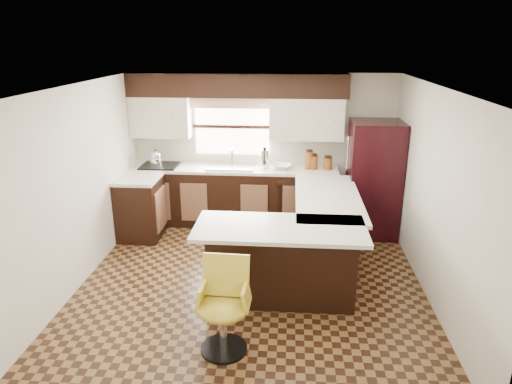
# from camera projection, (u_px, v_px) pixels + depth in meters

# --- Properties ---
(floor) EXTENTS (4.40, 4.40, 0.00)m
(floor) POSITION_uv_depth(u_px,v_px,m) (252.00, 281.00, 5.74)
(floor) COLOR #49301A
(floor) RESTS_ON ground
(ceiling) EXTENTS (4.40, 4.40, 0.00)m
(ceiling) POSITION_uv_depth(u_px,v_px,m) (251.00, 87.00, 4.97)
(ceiling) COLOR silver
(ceiling) RESTS_ON wall_back
(wall_back) EXTENTS (4.40, 0.00, 4.40)m
(wall_back) POSITION_uv_depth(u_px,v_px,m) (263.00, 148.00, 7.43)
(wall_back) COLOR beige
(wall_back) RESTS_ON floor
(wall_front) EXTENTS (4.40, 0.00, 4.40)m
(wall_front) POSITION_uv_depth(u_px,v_px,m) (224.00, 288.00, 3.28)
(wall_front) COLOR beige
(wall_front) RESTS_ON floor
(wall_left) EXTENTS (0.00, 4.40, 4.40)m
(wall_left) POSITION_uv_depth(u_px,v_px,m) (79.00, 187.00, 5.51)
(wall_left) COLOR beige
(wall_left) RESTS_ON floor
(wall_right) EXTENTS (0.00, 4.40, 4.40)m
(wall_right) POSITION_uv_depth(u_px,v_px,m) (434.00, 196.00, 5.20)
(wall_right) COLOR beige
(wall_right) RESTS_ON floor
(base_cab_back) EXTENTS (3.30, 0.60, 0.90)m
(base_cab_back) POSITION_uv_depth(u_px,v_px,m) (234.00, 197.00, 7.43)
(base_cab_back) COLOR black
(base_cab_back) RESTS_ON floor
(base_cab_left) EXTENTS (0.60, 0.70, 0.90)m
(base_cab_left) POSITION_uv_depth(u_px,v_px,m) (141.00, 209.00, 6.91)
(base_cab_left) COLOR black
(base_cab_left) RESTS_ON floor
(counter_back) EXTENTS (3.30, 0.60, 0.04)m
(counter_back) POSITION_uv_depth(u_px,v_px,m) (234.00, 169.00, 7.27)
(counter_back) COLOR silver
(counter_back) RESTS_ON base_cab_back
(counter_left) EXTENTS (0.60, 0.70, 0.04)m
(counter_left) POSITION_uv_depth(u_px,v_px,m) (138.00, 179.00, 6.76)
(counter_left) COLOR silver
(counter_left) RESTS_ON base_cab_left
(soffit) EXTENTS (3.40, 0.35, 0.36)m
(soffit) POSITION_uv_depth(u_px,v_px,m) (237.00, 85.00, 6.97)
(soffit) COLOR black
(soffit) RESTS_ON wall_back
(upper_cab_left) EXTENTS (0.94, 0.35, 0.64)m
(upper_cab_left) POSITION_uv_depth(u_px,v_px,m) (161.00, 117.00, 7.22)
(upper_cab_left) COLOR beige
(upper_cab_left) RESTS_ON wall_back
(upper_cab_right) EXTENTS (1.14, 0.35, 0.64)m
(upper_cab_right) POSITION_uv_depth(u_px,v_px,m) (307.00, 119.00, 7.05)
(upper_cab_right) COLOR beige
(upper_cab_right) RESTS_ON wall_back
(window_pane) EXTENTS (1.20, 0.02, 0.90)m
(window_pane) POSITION_uv_depth(u_px,v_px,m) (232.00, 127.00, 7.34)
(window_pane) COLOR white
(window_pane) RESTS_ON wall_back
(valance) EXTENTS (1.30, 0.06, 0.18)m
(valance) POSITION_uv_depth(u_px,v_px,m) (232.00, 103.00, 7.18)
(valance) COLOR #D19B93
(valance) RESTS_ON wall_back
(sink) EXTENTS (0.75, 0.45, 0.03)m
(sink) POSITION_uv_depth(u_px,v_px,m) (231.00, 167.00, 7.25)
(sink) COLOR #B2B2B7
(sink) RESTS_ON counter_back
(dishwasher) EXTENTS (0.58, 0.03, 0.78)m
(dishwasher) POSITION_uv_depth(u_px,v_px,m) (296.00, 206.00, 7.09)
(dishwasher) COLOR black
(dishwasher) RESTS_ON floor
(cooktop) EXTENTS (0.58, 0.50, 0.02)m
(cooktop) POSITION_uv_depth(u_px,v_px,m) (160.00, 166.00, 7.33)
(cooktop) COLOR black
(cooktop) RESTS_ON counter_back
(peninsula_long) EXTENTS (0.60, 1.95, 0.90)m
(peninsula_long) POSITION_uv_depth(u_px,v_px,m) (322.00, 231.00, 6.12)
(peninsula_long) COLOR black
(peninsula_long) RESTS_ON floor
(peninsula_return) EXTENTS (1.65, 0.60, 0.90)m
(peninsula_return) POSITION_uv_depth(u_px,v_px,m) (281.00, 263.00, 5.24)
(peninsula_return) COLOR black
(peninsula_return) RESTS_ON floor
(counter_pen_long) EXTENTS (0.84, 1.95, 0.04)m
(counter_pen_long) POSITION_uv_depth(u_px,v_px,m) (328.00, 198.00, 5.97)
(counter_pen_long) COLOR silver
(counter_pen_long) RESTS_ON peninsula_long
(counter_pen_return) EXTENTS (1.89, 0.84, 0.04)m
(counter_pen_return) POSITION_uv_depth(u_px,v_px,m) (280.00, 228.00, 5.00)
(counter_pen_return) COLOR silver
(counter_pen_return) RESTS_ON peninsula_return
(refrigerator) EXTENTS (0.75, 0.72, 1.76)m
(refrigerator) POSITION_uv_depth(u_px,v_px,m) (373.00, 179.00, 6.90)
(refrigerator) COLOR black
(refrigerator) RESTS_ON floor
(bar_chair) EXTENTS (0.52, 0.52, 0.93)m
(bar_chair) POSITION_uv_depth(u_px,v_px,m) (223.00, 309.00, 4.33)
(bar_chair) COLOR gold
(bar_chair) RESTS_ON floor
(kettle) EXTENTS (0.19, 0.19, 0.26)m
(kettle) POSITION_uv_depth(u_px,v_px,m) (156.00, 157.00, 7.29)
(kettle) COLOR silver
(kettle) RESTS_ON cooktop
(percolator) EXTENTS (0.13, 0.13, 0.30)m
(percolator) POSITION_uv_depth(u_px,v_px,m) (264.00, 159.00, 7.18)
(percolator) COLOR silver
(percolator) RESTS_ON counter_back
(mixing_bowl) EXTENTS (0.35, 0.35, 0.08)m
(mixing_bowl) POSITION_uv_depth(u_px,v_px,m) (282.00, 166.00, 7.20)
(mixing_bowl) COLOR white
(mixing_bowl) RESTS_ON counter_back
(canister_large) EXTENTS (0.12, 0.12, 0.28)m
(canister_large) POSITION_uv_depth(u_px,v_px,m) (309.00, 160.00, 7.15)
(canister_large) COLOR brown
(canister_large) RESTS_ON counter_back
(canister_med) EXTENTS (0.13, 0.13, 0.21)m
(canister_med) POSITION_uv_depth(u_px,v_px,m) (313.00, 162.00, 7.16)
(canister_med) COLOR brown
(canister_med) RESTS_ON counter_back
(canister_small) EXTENTS (0.14, 0.14, 0.19)m
(canister_small) POSITION_uv_depth(u_px,v_px,m) (328.00, 163.00, 7.14)
(canister_small) COLOR brown
(canister_small) RESTS_ON counter_back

